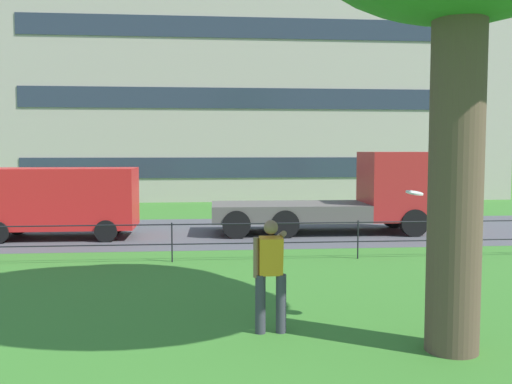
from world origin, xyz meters
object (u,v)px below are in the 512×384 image
(person_thrower, at_px, (271,272))
(frisbee, at_px, (414,193))
(panel_van_right, at_px, (57,199))
(flatbed_truck_far_left, at_px, (352,197))
(apartment_building_background, at_px, (245,76))

(person_thrower, xyz_separation_m, frisbee, (2.24, -0.03, 1.21))
(person_thrower, xyz_separation_m, panel_van_right, (-5.71, 9.95, 0.32))
(panel_van_right, distance_m, flatbed_truck_far_left, 9.72)
(person_thrower, distance_m, panel_van_right, 11.47)
(person_thrower, relative_size, apartment_building_background, 0.06)
(person_thrower, xyz_separation_m, apartment_building_background, (1.66, 29.12, 6.69))
(frisbee, bearing_deg, flatbed_truck_far_left, 80.29)
(person_thrower, height_order, apartment_building_background, apartment_building_background)
(person_thrower, height_order, frisbee, frisbee)
(frisbee, relative_size, flatbed_truck_far_left, 0.05)
(frisbee, xyz_separation_m, apartment_building_background, (-0.57, 29.16, 5.49))
(frisbee, xyz_separation_m, panel_van_right, (-7.94, 9.98, -0.89))
(frisbee, distance_m, panel_van_right, 12.79)
(person_thrower, relative_size, panel_van_right, 0.35)
(person_thrower, relative_size, flatbed_truck_far_left, 0.24)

